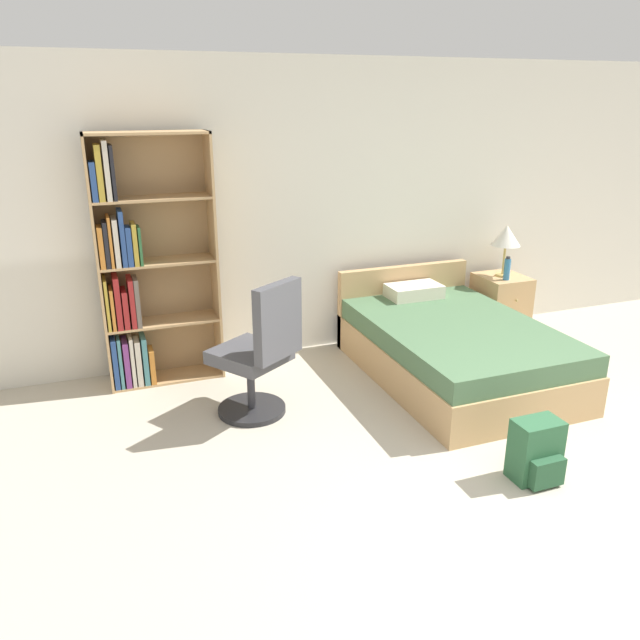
{
  "coord_description": "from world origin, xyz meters",
  "views": [
    {
      "loc": [
        -2.39,
        -2.04,
        2.27
      ],
      "look_at": [
        -0.87,
        1.98,
        0.72
      ],
      "focal_mm": 35.0,
      "sensor_mm": 36.0,
      "label": 1
    }
  ],
  "objects_px": {
    "bed": "(452,347)",
    "table_lamp": "(506,237)",
    "water_bottle": "(507,269)",
    "bookshelf": "(140,272)",
    "backpack_green": "(536,452)",
    "office_chair": "(260,355)",
    "nightstand": "(500,305)"
  },
  "relations": [
    {
      "from": "nightstand",
      "to": "table_lamp",
      "type": "relative_size",
      "value": 1.2
    },
    {
      "from": "bookshelf",
      "to": "backpack_green",
      "type": "relative_size",
      "value": 5.07
    },
    {
      "from": "water_bottle",
      "to": "backpack_green",
      "type": "relative_size",
      "value": 0.57
    },
    {
      "from": "office_chair",
      "to": "backpack_green",
      "type": "xyz_separation_m",
      "value": [
        1.38,
        -1.4,
        -0.3
      ]
    },
    {
      "from": "bookshelf",
      "to": "water_bottle",
      "type": "bearing_deg",
      "value": -3.56
    },
    {
      "from": "bed",
      "to": "table_lamp",
      "type": "bearing_deg",
      "value": 35.69
    },
    {
      "from": "bed",
      "to": "nightstand",
      "type": "bearing_deg",
      "value": 35.32
    },
    {
      "from": "bookshelf",
      "to": "bed",
      "type": "xyz_separation_m",
      "value": [
        2.43,
        -0.8,
        -0.69
      ]
    },
    {
      "from": "backpack_green",
      "to": "bed",
      "type": "bearing_deg",
      "value": 77.43
    },
    {
      "from": "bed",
      "to": "bookshelf",
      "type": "bearing_deg",
      "value": 161.86
    },
    {
      "from": "table_lamp",
      "to": "bookshelf",
      "type": "bearing_deg",
      "value": 178.65
    },
    {
      "from": "table_lamp",
      "to": "office_chair",
      "type": "bearing_deg",
      "value": -162.68
    },
    {
      "from": "office_chair",
      "to": "water_bottle",
      "type": "height_order",
      "value": "office_chair"
    },
    {
      "from": "bed",
      "to": "table_lamp",
      "type": "distance_m",
      "value": 1.43
    },
    {
      "from": "bed",
      "to": "nightstand",
      "type": "relative_size",
      "value": 3.36
    },
    {
      "from": "bookshelf",
      "to": "office_chair",
      "type": "relative_size",
      "value": 1.9
    },
    {
      "from": "bookshelf",
      "to": "table_lamp",
      "type": "bearing_deg",
      "value": -1.35
    },
    {
      "from": "nightstand",
      "to": "backpack_green",
      "type": "distance_m",
      "value": 2.61
    },
    {
      "from": "bookshelf",
      "to": "bed",
      "type": "relative_size",
      "value": 1.0
    },
    {
      "from": "bookshelf",
      "to": "backpack_green",
      "type": "height_order",
      "value": "bookshelf"
    },
    {
      "from": "nightstand",
      "to": "office_chair",
      "type": "bearing_deg",
      "value": -162.88
    },
    {
      "from": "table_lamp",
      "to": "water_bottle",
      "type": "bearing_deg",
      "value": -112.06
    },
    {
      "from": "table_lamp",
      "to": "water_bottle",
      "type": "distance_m",
      "value": 0.32
    },
    {
      "from": "backpack_green",
      "to": "office_chair",
      "type": "bearing_deg",
      "value": 134.46
    },
    {
      "from": "bookshelf",
      "to": "nightstand",
      "type": "height_order",
      "value": "bookshelf"
    },
    {
      "from": "nightstand",
      "to": "backpack_green",
      "type": "bearing_deg",
      "value": -120.85
    },
    {
      "from": "table_lamp",
      "to": "bed",
      "type": "bearing_deg",
      "value": -144.31
    },
    {
      "from": "bed",
      "to": "office_chair",
      "type": "height_order",
      "value": "office_chair"
    },
    {
      "from": "office_chair",
      "to": "backpack_green",
      "type": "relative_size",
      "value": 2.67
    },
    {
      "from": "bookshelf",
      "to": "bed",
      "type": "distance_m",
      "value": 2.65
    },
    {
      "from": "bookshelf",
      "to": "bed",
      "type": "height_order",
      "value": "bookshelf"
    },
    {
      "from": "bookshelf",
      "to": "backpack_green",
      "type": "bearing_deg",
      "value": -48.11
    }
  ]
}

